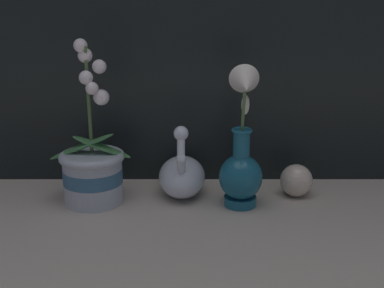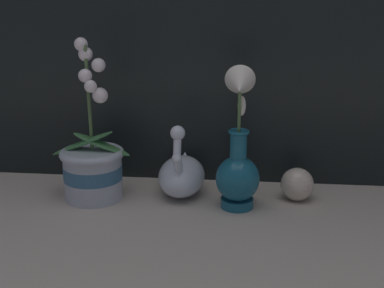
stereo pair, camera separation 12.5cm
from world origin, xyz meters
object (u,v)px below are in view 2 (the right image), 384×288
object	(u,v)px
swan_figurine	(182,174)
glass_sphere	(297,184)
orchid_potted_plant	(93,165)
blue_vase	(238,162)

from	to	relation	value
swan_figurine	glass_sphere	size ratio (longest dim) A/B	2.48
orchid_potted_plant	blue_vase	distance (m)	0.35
glass_sphere	blue_vase	bearing A→B (deg)	-155.08
orchid_potted_plant	swan_figurine	world-z (taller)	orchid_potted_plant
orchid_potted_plant	glass_sphere	world-z (taller)	orchid_potted_plant
swan_figurine	glass_sphere	distance (m)	0.28
swan_figurine	blue_vase	bearing A→B (deg)	-28.51
orchid_potted_plant	swan_figurine	xyz separation A→B (m)	(0.21, 0.05, -0.03)
swan_figurine	glass_sphere	xyz separation A→B (m)	(0.28, -0.01, -0.01)
orchid_potted_plant	glass_sphere	bearing A→B (deg)	4.51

